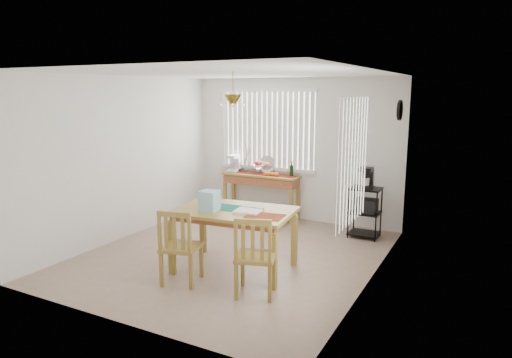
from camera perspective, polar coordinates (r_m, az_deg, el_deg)
The scene contains 10 objects.
ground at distance 6.77m, azimuth -2.95°, elevation -9.51°, with size 4.00×4.50×0.01m, color gray.
room_shell at distance 6.39m, azimuth -3.01°, elevation 4.92°, with size 4.20×4.70×2.70m.
sideboard at distance 8.57m, azimuth 0.67°, elevation -0.75°, with size 1.48×0.42×0.83m.
sideboard_items at distance 8.62m, azimuth -0.66°, elevation 1.61°, with size 1.41×0.35×0.64m.
wire_cart at distance 7.64m, azimuth 13.47°, elevation -3.48°, with size 0.49×0.39×0.83m.
cart_items at distance 7.55m, azimuth 13.65°, elevation 0.11°, with size 0.19×0.23×0.34m.
dining_table at distance 6.05m, azimuth -2.75°, elevation -4.70°, with size 1.64×1.15×0.83m.
table_items at distance 5.94m, azimuth -4.61°, elevation -3.07°, with size 1.23×0.53×0.26m.
chair_left at distance 5.75m, azimuth -9.49°, elevation -8.39°, with size 0.55×0.55×0.96m.
chair_right at distance 5.34m, azimuth -0.12°, elevation -9.70°, with size 0.57×0.57×0.97m.
Camera 1 is at (3.25, -5.45, 2.36)m, focal length 32.00 mm.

